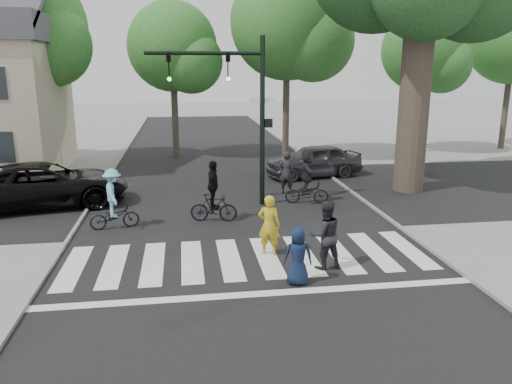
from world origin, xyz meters
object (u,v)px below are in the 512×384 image
traffic_signal (238,98)px  cyclist_left (114,203)px  cyclist_mid (213,197)px  cyclist_right (307,180)px  pedestrian_woman (269,225)px  pedestrian_adult (325,235)px  pedestrian_child (298,256)px  car_suv (45,185)px  car_grey (314,161)px

traffic_signal → cyclist_left: (-4.19, -2.11, -3.07)m
cyclist_mid → cyclist_right: 3.97m
cyclist_mid → traffic_signal: bearing=59.7°
cyclist_mid → cyclist_left: bearing=-174.5°
pedestrian_woman → cyclist_mid: size_ratio=0.82×
pedestrian_woman → pedestrian_adult: size_ratio=0.94×
pedestrian_child → pedestrian_adult: pedestrian_adult is taller
traffic_signal → cyclist_right: traffic_signal is taller
pedestrian_child → pedestrian_woman: bearing=-73.5°
cyclist_right → car_suv: (-9.49, 0.99, -0.10)m
car_grey → pedestrian_child: bearing=-27.5°
pedestrian_adult → cyclist_mid: (-2.51, 4.34, -0.05)m
traffic_signal → cyclist_mid: size_ratio=2.96×
pedestrian_woman → cyclist_left: (-4.42, 2.89, 0.00)m
traffic_signal → pedestrian_adult: 7.00m
pedestrian_child → pedestrian_adult: 1.23m
traffic_signal → pedestrian_woman: size_ratio=3.61×
cyclist_left → traffic_signal: bearing=26.7°
pedestrian_child → cyclist_right: (1.95, 6.91, 0.21)m
pedestrian_woman → pedestrian_adult: pedestrian_adult is taller
car_suv → car_grey: bearing=-84.4°
cyclist_left → cyclist_mid: 3.14m
car_suv → car_grey: car_suv is taller
pedestrian_child → car_grey: size_ratio=0.31×
pedestrian_woman → car_grey: size_ratio=0.37×
cyclist_mid → car_grey: cyclist_mid is taller
cyclist_left → cyclist_right: (6.70, 2.03, 0.08)m
pedestrian_woman → cyclist_mid: (-1.29, 3.20, 0.00)m
pedestrian_woman → cyclist_left: cyclist_left is taller
pedestrian_adult → traffic_signal: bearing=-82.6°
cyclist_right → car_grey: (1.43, 4.46, -0.15)m
traffic_signal → car_suv: (-6.97, 0.92, -3.10)m
traffic_signal → cyclist_left: size_ratio=3.13×
car_grey → cyclist_left: bearing=-62.3°
pedestrian_woman → car_suv: (-7.20, 5.92, -0.03)m
pedestrian_woman → pedestrian_child: 2.01m
cyclist_left → car_suv: (-2.78, 3.03, -0.03)m
pedestrian_woman → car_suv: bearing=-19.3°
car_suv → pedestrian_woman: bearing=-141.4°
pedestrian_woman → cyclist_right: size_ratio=0.82×
cyclist_left → cyclist_right: size_ratio=0.94×
pedestrian_adult → pedestrian_child: bearing=37.6°
pedestrian_child → cyclist_mid: bearing=-65.7°
cyclist_left → car_suv: 4.11m
cyclist_mid → pedestrian_woman: bearing=-68.0°
pedestrian_adult → cyclist_right: size_ratio=0.87×
traffic_signal → car_suv: bearing=172.5°
pedestrian_child → cyclist_left: 6.81m
cyclist_right → car_grey: cyclist_right is taller
cyclist_left → car_grey: bearing=38.6°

